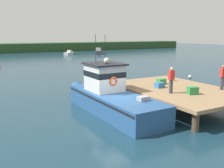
# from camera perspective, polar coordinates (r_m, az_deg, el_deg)

# --- Properties ---
(ground_plane) EXTENTS (200.00, 200.00, 0.00)m
(ground_plane) POSITION_cam_1_polar(r_m,az_deg,el_deg) (15.30, 0.86, -7.19)
(ground_plane) COLOR #193847
(dock) EXTENTS (6.00, 9.00, 1.20)m
(dock) POSITION_cam_1_polar(r_m,az_deg,el_deg) (17.86, 14.27, -1.31)
(dock) COLOR #4C3D2D
(dock) RESTS_ON ground
(main_fishing_boat) EXTENTS (2.69, 9.83, 4.80)m
(main_fishing_boat) POSITION_cam_1_polar(r_m,az_deg,el_deg) (16.06, -0.60, -2.57)
(main_fishing_boat) COLOR #285184
(main_fishing_boat) RESTS_ON ground
(crate_stack_near_edge) EXTENTS (0.63, 0.48, 0.36)m
(crate_stack_near_edge) POSITION_cam_1_polar(r_m,az_deg,el_deg) (17.72, 10.63, -0.24)
(crate_stack_near_edge) COLOR #3370B2
(crate_stack_near_edge) RESTS_ON dock
(crate_single_by_cleat) EXTENTS (0.60, 0.45, 0.39)m
(crate_single_by_cleat) POSITION_cam_1_polar(r_m,az_deg,el_deg) (19.03, 11.00, 0.56)
(crate_single_by_cleat) COLOR #2D8442
(crate_single_by_cleat) RESTS_ON dock
(crate_stack_mid_dock) EXTENTS (0.71, 0.60, 0.47)m
(crate_stack_mid_dock) POSITION_cam_1_polar(r_m,az_deg,el_deg) (16.23, 17.64, -1.41)
(crate_stack_mid_dock) COLOR #2D8442
(crate_stack_mid_dock) RESTS_ON dock
(bait_bucket) EXTENTS (0.32, 0.32, 0.34)m
(bait_bucket) POSITION_cam_1_polar(r_m,az_deg,el_deg) (20.61, 13.29, 1.20)
(bait_bucket) COLOR yellow
(bait_bucket) RESTS_ON dock
(deckhand_by_the_boat) EXTENTS (0.36, 0.22, 1.63)m
(deckhand_by_the_boat) POSITION_cam_1_polar(r_m,az_deg,el_deg) (16.07, 13.16, 0.98)
(deckhand_by_the_boat) COLOR #383842
(deckhand_by_the_boat) RESTS_ON dock
(deckhand_further_back) EXTENTS (0.36, 0.22, 1.63)m
(deckhand_further_back) POSITION_cam_1_polar(r_m,az_deg,el_deg) (18.18, 23.54, 1.49)
(deckhand_further_back) COLOR #383842
(deckhand_further_back) RESTS_ON dock
(moored_boat_off_the_point) EXTENTS (3.53, 5.78, 1.49)m
(moored_boat_off_the_point) POSITION_cam_1_polar(r_m,az_deg,el_deg) (65.09, -3.09, 7.25)
(moored_boat_off_the_point) COLOR #4C4C51
(moored_boat_off_the_point) RESTS_ON ground
(moored_boat_far_right) EXTENTS (3.49, 3.69, 1.08)m
(moored_boat_far_right) POSITION_cam_1_polar(r_m,az_deg,el_deg) (62.36, -9.61, 6.82)
(moored_boat_far_right) COLOR silver
(moored_boat_far_right) RESTS_ON ground
(mooring_buoy_spare_mooring) EXTENTS (0.37, 0.37, 0.37)m
(mooring_buoy_spare_mooring) POSITION_cam_1_polar(r_m,az_deg,el_deg) (29.57, 17.08, 1.59)
(mooring_buoy_spare_mooring) COLOR silver
(mooring_buoy_spare_mooring) RESTS_ON ground
(mooring_buoy_channel_marker) EXTENTS (0.34, 0.34, 0.34)m
(mooring_buoy_channel_marker) POSITION_cam_1_polar(r_m,az_deg,el_deg) (33.84, -3.68, 3.17)
(mooring_buoy_channel_marker) COLOR #EA5B19
(mooring_buoy_channel_marker) RESTS_ON ground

